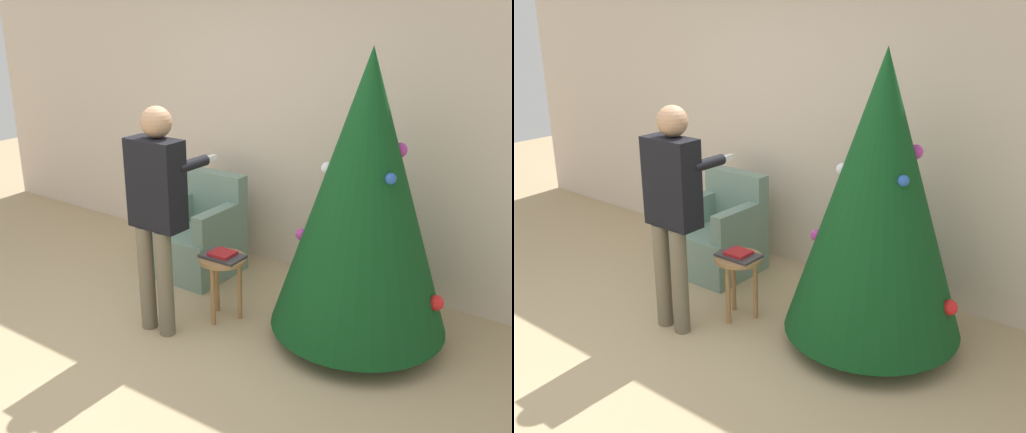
% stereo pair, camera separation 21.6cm
% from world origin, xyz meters
% --- Properties ---
extents(ground_plane, '(14.00, 14.00, 0.00)m').
position_xyz_m(ground_plane, '(0.00, 0.00, 0.00)').
color(ground_plane, tan).
extents(wall_back, '(8.00, 0.06, 2.70)m').
position_xyz_m(wall_back, '(0.00, 2.23, 1.35)').
color(wall_back, beige).
rests_on(wall_back, ground_plane).
extents(christmas_tree, '(1.26, 1.26, 2.10)m').
position_xyz_m(christmas_tree, '(1.19, 1.36, 1.11)').
color(christmas_tree, brown).
rests_on(christmas_tree, ground_plane).
extents(armchair, '(0.65, 0.68, 0.90)m').
position_xyz_m(armchair, '(-0.51, 1.62, 0.33)').
color(armchair, gray).
rests_on(armchair, ground_plane).
extents(person_standing, '(0.43, 0.57, 1.69)m').
position_xyz_m(person_standing, '(-0.09, 0.67, 1.01)').
color(person_standing, '#6B604C').
rests_on(person_standing, ground_plane).
extents(side_stool, '(0.37, 0.37, 0.52)m').
position_xyz_m(side_stool, '(0.20, 1.04, 0.42)').
color(side_stool, '#A37547').
rests_on(side_stool, ground_plane).
extents(laptop, '(0.32, 0.22, 0.02)m').
position_xyz_m(laptop, '(0.20, 1.04, 0.53)').
color(laptop, '#38383D').
rests_on(laptop, side_stool).
extents(book, '(0.18, 0.16, 0.02)m').
position_xyz_m(book, '(0.20, 1.04, 0.55)').
color(book, '#B21E23').
rests_on(book, laptop).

